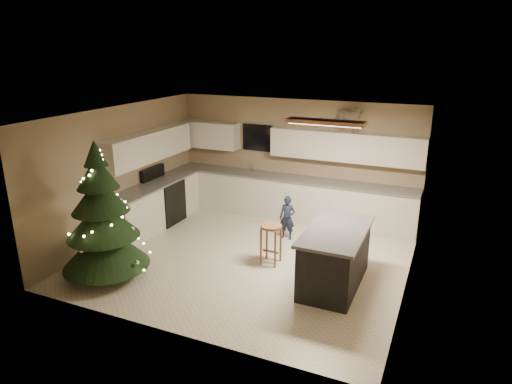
# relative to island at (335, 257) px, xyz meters

# --- Properties ---
(ground_plane) EXTENTS (5.50, 5.50, 0.00)m
(ground_plane) POSITION_rel_island_xyz_m (-1.67, 0.33, -0.48)
(ground_plane) COLOR beige
(room_shell) EXTENTS (5.52, 5.02, 2.61)m
(room_shell) POSITION_rel_island_xyz_m (-1.65, 0.33, 1.27)
(room_shell) COLOR #927D5F
(room_shell) RESTS_ON ground_plane
(cabinetry) EXTENTS (5.50, 3.20, 2.00)m
(cabinetry) POSITION_rel_island_xyz_m (-2.58, 1.98, 0.28)
(cabinetry) COLOR silver
(cabinetry) RESTS_ON ground_plane
(island) EXTENTS (0.90, 1.70, 0.95)m
(island) POSITION_rel_island_xyz_m (0.00, 0.00, 0.00)
(island) COLOR black
(island) RESTS_ON ground_plane
(bar_stool) EXTENTS (0.38, 0.38, 0.72)m
(bar_stool) POSITION_rel_island_xyz_m (-1.21, 0.29, 0.06)
(bar_stool) COLOR brown
(bar_stool) RESTS_ON ground_plane
(christmas_tree) EXTENTS (1.45, 1.41, 2.32)m
(christmas_tree) POSITION_rel_island_xyz_m (-3.52, -1.27, 0.48)
(christmas_tree) COLOR #3F2816
(christmas_tree) RESTS_ON ground_plane
(toddler) EXTENTS (0.32, 0.22, 0.88)m
(toddler) POSITION_rel_island_xyz_m (-1.32, 1.42, -0.04)
(toddler) COLOR black
(toddler) RESTS_ON ground_plane
(rocking_horse) EXTENTS (0.71, 0.47, 0.57)m
(rocking_horse) POSITION_rel_island_xyz_m (-0.52, 2.66, 1.82)
(rocking_horse) COLOR brown
(rocking_horse) RESTS_ON cabinetry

